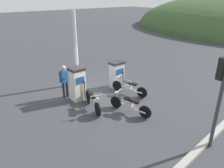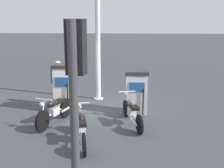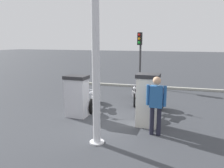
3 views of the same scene
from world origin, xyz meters
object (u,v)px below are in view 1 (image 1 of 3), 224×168
at_px(fuel_pump_near, 77,84).
at_px(fuel_pump_far, 117,74).
at_px(motorcycle_far_pump, 129,86).
at_px(canopy_support_pole, 76,51).
at_px(motorcycle_near_pump, 93,100).
at_px(motorcycle_extra, 129,104).
at_px(roadside_traffic_light, 220,88).
at_px(attendant_person, 65,79).

height_order(fuel_pump_near, fuel_pump_far, fuel_pump_near).
xyz_separation_m(motorcycle_far_pump, canopy_support_pole, (-2.87, -1.42, 1.58)).
bearing_deg(motorcycle_near_pump, fuel_pump_far, 117.21).
bearing_deg(canopy_support_pole, fuel_pump_near, -30.37).
xyz_separation_m(fuel_pump_near, canopy_support_pole, (-1.72, 1.01, 1.17)).
relative_size(fuel_pump_near, motorcycle_extra, 0.82).
height_order(motorcycle_far_pump, roadside_traffic_light, roadside_traffic_light).
xyz_separation_m(fuel_pump_near, fuel_pump_far, (0.00, 2.57, -0.10)).
bearing_deg(attendant_person, canopy_support_pole, 128.07).
bearing_deg(fuel_pump_near, canopy_support_pole, 149.63).
height_order(fuel_pump_far, motorcycle_extra, fuel_pump_far).
distance_m(motorcycle_far_pump, roadside_traffic_light, 5.26).
bearing_deg(motorcycle_far_pump, motorcycle_extra, -42.27).
relative_size(motorcycle_near_pump, motorcycle_extra, 0.94).
bearing_deg(roadside_traffic_light, fuel_pump_near, -164.08).
bearing_deg(roadside_traffic_light, attendant_person, -162.61).
bearing_deg(fuel_pump_near, motorcycle_far_pump, 64.69).
bearing_deg(roadside_traffic_light, motorcycle_extra, -169.88).
relative_size(motorcycle_extra, roadside_traffic_light, 0.64).
bearing_deg(attendant_person, motorcycle_extra, 24.55).
height_order(fuel_pump_far, attendant_person, attendant_person).
relative_size(motorcycle_near_pump, canopy_support_pole, 0.46).
xyz_separation_m(fuel_pump_far, motorcycle_far_pump, (1.15, -0.14, -0.32)).
xyz_separation_m(fuel_pump_near, motorcycle_near_pump, (1.32, 0.01, -0.40)).
bearing_deg(roadside_traffic_light, canopy_support_pole, -174.70).
bearing_deg(motorcycle_extra, fuel_pump_far, 150.65).
bearing_deg(fuel_pump_near, fuel_pump_far, 90.00).
height_order(fuel_pump_far, motorcycle_far_pump, fuel_pump_far).
relative_size(motorcycle_far_pump, motorcycle_extra, 0.99).
height_order(motorcycle_near_pump, roadside_traffic_light, roadside_traffic_light).
xyz_separation_m(fuel_pump_far, canopy_support_pole, (-1.72, -1.57, 1.27)).
height_order(motorcycle_extra, canopy_support_pole, canopy_support_pole).
relative_size(motorcycle_far_pump, roadside_traffic_light, 0.63).
bearing_deg(fuel_pump_near, motorcycle_near_pump, 0.43).
xyz_separation_m(motorcycle_extra, canopy_support_pole, (-4.32, -0.10, 1.58)).
distance_m(motorcycle_near_pump, roadside_traffic_light, 5.34).
xyz_separation_m(fuel_pump_near, roadside_traffic_light, (6.05, 1.73, 1.37)).
distance_m(motorcycle_far_pump, motorcycle_extra, 1.96).
xyz_separation_m(motorcycle_near_pump, roadside_traffic_light, (4.74, 1.72, 1.77)).
bearing_deg(motorcycle_far_pump, motorcycle_near_pump, -86.02).
bearing_deg(fuel_pump_near, motorcycle_extra, 23.13).
relative_size(motorcycle_far_pump, attendant_person, 1.19).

